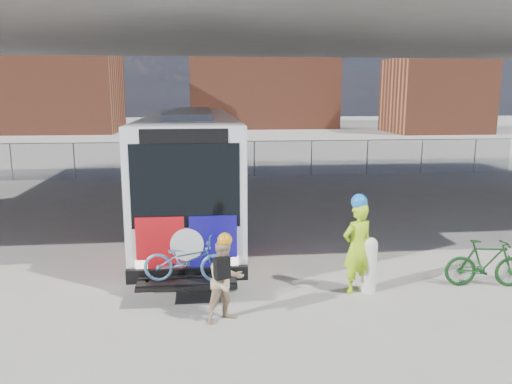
{
  "coord_description": "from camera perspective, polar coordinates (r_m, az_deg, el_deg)",
  "views": [
    {
      "loc": [
        -1.63,
        -13.41,
        4.19
      ],
      "look_at": [
        -0.23,
        -0.31,
        1.6
      ],
      "focal_mm": 35.0,
      "sensor_mm": 36.0,
      "label": 1
    }
  ],
  "objects": [
    {
      "name": "ground",
      "position": [
        14.14,
        0.79,
        -6.11
      ],
      "size": [
        160.0,
        160.0,
        0.0
      ],
      "primitive_type": "plane",
      "color": "#9E9991",
      "rests_on": "ground"
    },
    {
      "name": "bus",
      "position": [
        16.32,
        -7.37,
        3.71
      ],
      "size": [
        2.67,
        12.97,
        3.69
      ],
      "color": "silver",
      "rests_on": "ground"
    },
    {
      "name": "overpass",
      "position": [
        17.64,
        -0.8,
        18.8
      ],
      "size": [
        40.0,
        16.0,
        7.95
      ],
      "color": "#605E59",
      "rests_on": "ground"
    },
    {
      "name": "chainlink_fence",
      "position": [
        25.61,
        -2.43,
        4.92
      ],
      "size": [
        30.0,
        0.06,
        30.0
      ],
      "color": "gray",
      "rests_on": "ground"
    },
    {
      "name": "brick_buildings",
      "position": [
        61.71,
        -3.52,
        12.26
      ],
      "size": [
        54.0,
        22.0,
        12.0
      ],
      "color": "brown",
      "rests_on": "ground"
    },
    {
      "name": "smokestack",
      "position": [
        70.66,
        7.07,
        17.81
      ],
      "size": [
        2.2,
        2.2,
        25.0
      ],
      "primitive_type": "cylinder",
      "color": "brown",
      "rests_on": "ground"
    },
    {
      "name": "bollard",
      "position": [
        11.04,
        12.83,
        -7.88
      ],
      "size": [
        0.32,
        0.32,
        1.21
      ],
      "color": "silver",
      "rests_on": "ground"
    },
    {
      "name": "cyclist_hivis",
      "position": [
        10.84,
        11.51,
        -6.0
      ],
      "size": [
        0.83,
        0.68,
        2.16
      ],
      "rotation": [
        0.0,
        0.0,
        3.48
      ],
      "color": "#B1EC18",
      "rests_on": "ground"
    },
    {
      "name": "cyclist_tan",
      "position": [
        9.39,
        -3.54,
        -10.0
      ],
      "size": [
        0.94,
        0.86,
        1.71
      ],
      "rotation": [
        0.0,
        0.0,
        0.44
      ],
      "color": "tan",
      "rests_on": "ground"
    },
    {
      "name": "bike_parked",
      "position": [
        12.18,
        24.8,
        -7.42
      ],
      "size": [
        1.83,
        0.77,
        1.07
      ],
      "primitive_type": "imported",
      "rotation": [
        0.0,
        0.0,
        1.42
      ],
      "color": "#123A15",
      "rests_on": "ground"
    }
  ]
}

